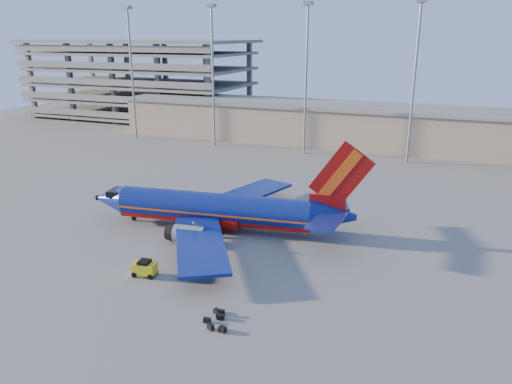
% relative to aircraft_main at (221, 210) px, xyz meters
% --- Properties ---
extents(ground, '(220.00, 220.00, 0.00)m').
position_rel_aircraft_main_xyz_m(ground, '(2.54, -2.70, -2.52)').
color(ground, slate).
rests_on(ground, ground).
extents(terminal_building, '(122.00, 16.00, 8.50)m').
position_rel_aircraft_main_xyz_m(terminal_building, '(12.54, 55.30, 1.80)').
color(terminal_building, gray).
rests_on(terminal_building, ground).
extents(parking_garage, '(62.00, 32.00, 21.40)m').
position_rel_aircraft_main_xyz_m(parking_garage, '(-59.46, 71.35, 9.21)').
color(parking_garage, slate).
rests_on(parking_garage, ground).
extents(light_mast_row, '(101.60, 1.60, 28.65)m').
position_rel_aircraft_main_xyz_m(light_mast_row, '(7.54, 43.30, 15.03)').
color(light_mast_row, gray).
rests_on(light_mast_row, ground).
extents(aircraft_main, '(34.75, 33.23, 11.79)m').
position_rel_aircraft_main_xyz_m(aircraft_main, '(0.00, 0.00, 0.00)').
color(aircraft_main, navy).
rests_on(aircraft_main, ground).
extents(baggage_tug, '(2.45, 1.67, 1.64)m').
position_rel_aircraft_main_xyz_m(baggage_tug, '(-1.55, -14.02, -1.66)').
color(baggage_tug, yellow).
rests_on(baggage_tug, ground).
extents(luggage_pile, '(2.44, 2.98, 0.53)m').
position_rel_aircraft_main_xyz_m(luggage_pile, '(8.73, -18.79, -2.29)').
color(luggage_pile, black).
rests_on(luggage_pile, ground).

